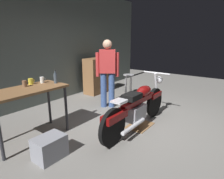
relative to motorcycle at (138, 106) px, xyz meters
name	(u,v)px	position (x,y,z in m)	size (l,w,h in m)	color
ground_plane	(141,126)	(0.14, -0.02, -0.45)	(12.00, 12.00, 0.00)	gray
back_wall	(50,44)	(0.14, 2.78, 1.10)	(8.00, 0.12, 3.10)	#56605B
workbench	(27,95)	(-1.47, 1.29, 0.34)	(1.30, 0.64, 0.90)	brown
motorcycle	(138,106)	(0.00, 0.00, 0.00)	(2.19, 0.60, 1.00)	black
person_standing	(107,71)	(0.61, 1.21, 0.48)	(0.40, 0.48, 1.67)	#39538A
shop_stool	(128,79)	(1.80, 1.33, 0.05)	(0.32, 0.32, 0.64)	#B2B2B7
wooden_dresser	(97,76)	(1.43, 2.28, 0.10)	(0.80, 0.47, 1.10)	brown
drip_tray	(140,125)	(0.12, 0.00, -0.44)	(0.56, 0.40, 0.01)	olive
storage_bin	(50,147)	(-1.62, 0.54, -0.28)	(0.44, 0.32, 0.34)	gray
mug_white_ceramic	(42,80)	(-1.05, 1.44, 0.51)	(0.11, 0.07, 0.11)	white
mug_yellow_tall	(31,81)	(-1.23, 1.52, 0.50)	(0.12, 0.08, 0.11)	yellow
mug_brown_stoneware	(25,84)	(-1.40, 1.43, 0.51)	(0.11, 0.07, 0.11)	brown
bottle	(55,78)	(-0.91, 1.23, 0.55)	(0.06, 0.06, 0.24)	#3F4C59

